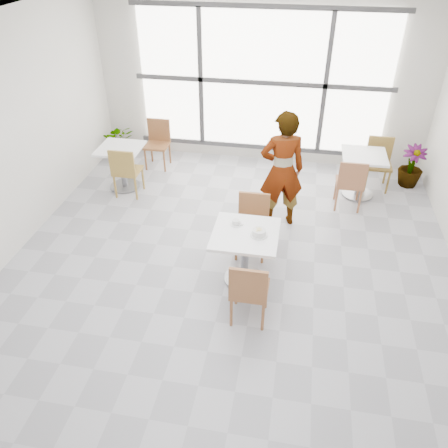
% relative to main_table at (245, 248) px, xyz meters
% --- Properties ---
extents(floor, '(7.00, 7.00, 0.00)m').
position_rel_main_table_xyz_m(floor, '(-0.22, 0.08, -0.52)').
color(floor, '#9E9EA5').
rests_on(floor, ground).
extents(ceiling, '(7.00, 7.00, 0.00)m').
position_rel_main_table_xyz_m(ceiling, '(-0.22, 0.08, 2.48)').
color(ceiling, white).
rests_on(ceiling, ground).
extents(wall_back, '(6.00, 0.00, 6.00)m').
position_rel_main_table_xyz_m(wall_back, '(-0.22, 3.58, 0.98)').
color(wall_back, silver).
rests_on(wall_back, ground).
extents(window, '(4.60, 0.07, 2.52)m').
position_rel_main_table_xyz_m(window, '(-0.22, 3.52, 0.98)').
color(window, white).
rests_on(window, ground).
extents(main_table, '(0.80, 0.80, 0.75)m').
position_rel_main_table_xyz_m(main_table, '(0.00, 0.00, 0.00)').
color(main_table, white).
rests_on(main_table, ground).
extents(chair_near, '(0.42, 0.42, 0.87)m').
position_rel_main_table_xyz_m(chair_near, '(0.15, -0.71, -0.02)').
color(chair_near, '#945C36').
rests_on(chair_near, ground).
extents(chair_far, '(0.42, 0.42, 0.87)m').
position_rel_main_table_xyz_m(chair_far, '(0.01, 0.64, -0.02)').
color(chair_far, brown).
rests_on(chair_far, ground).
extents(oatmeal_bowl, '(0.21, 0.21, 0.10)m').
position_rel_main_table_xyz_m(oatmeal_bowl, '(0.16, -0.03, 0.27)').
color(oatmeal_bowl, silver).
rests_on(oatmeal_bowl, main_table).
extents(coffee_cup, '(0.16, 0.13, 0.07)m').
position_rel_main_table_xyz_m(coffee_cup, '(-0.14, 0.15, 0.26)').
color(coffee_cup, silver).
rests_on(coffee_cup, main_table).
extents(person, '(0.74, 0.58, 1.78)m').
position_rel_main_table_xyz_m(person, '(0.33, 1.42, 0.37)').
color(person, black).
rests_on(person, ground).
extents(bg_table_left, '(0.70, 0.70, 0.75)m').
position_rel_main_table_xyz_m(bg_table_left, '(-2.40, 2.03, -0.04)').
color(bg_table_left, white).
rests_on(bg_table_left, ground).
extents(bg_table_right, '(0.70, 0.70, 0.75)m').
position_rel_main_table_xyz_m(bg_table_right, '(1.59, 2.48, -0.04)').
color(bg_table_right, white).
rests_on(bg_table_right, ground).
extents(bg_chair_left_near, '(0.42, 0.42, 0.87)m').
position_rel_main_table_xyz_m(bg_chair_left_near, '(-2.22, 1.75, -0.02)').
color(bg_chair_left_near, olive).
rests_on(bg_chair_left_near, ground).
extents(bg_chair_left_far, '(0.42, 0.42, 0.87)m').
position_rel_main_table_xyz_m(bg_chair_left_far, '(-2.05, 2.96, -0.02)').
color(bg_chair_left_far, brown).
rests_on(bg_chair_left_far, ground).
extents(bg_chair_right_near, '(0.42, 0.42, 0.87)m').
position_rel_main_table_xyz_m(bg_chair_right_near, '(1.38, 1.99, -0.02)').
color(bg_chair_right_near, '#A26541').
rests_on(bg_chair_right_near, ground).
extents(bg_chair_right_far, '(0.42, 0.42, 0.87)m').
position_rel_main_table_xyz_m(bg_chair_right_far, '(1.89, 2.87, -0.02)').
color(bg_chair_right_far, olive).
rests_on(bg_chair_right_far, ground).
extents(plant_left, '(0.73, 0.69, 0.64)m').
position_rel_main_table_xyz_m(plant_left, '(-2.92, 3.22, -0.20)').
color(plant_left, '#518349').
rests_on(plant_left, ground).
extents(plant_right, '(0.43, 0.43, 0.73)m').
position_rel_main_table_xyz_m(plant_right, '(2.48, 2.98, -0.16)').
color(plant_right, '#3D7231').
rests_on(plant_right, ground).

